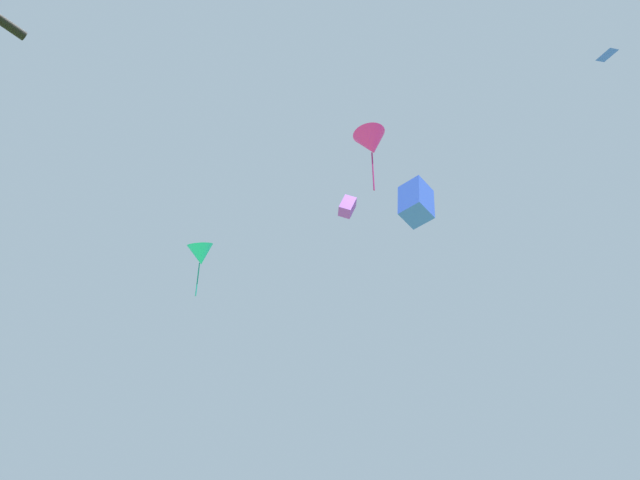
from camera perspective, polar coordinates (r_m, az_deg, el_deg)
The scene contains 5 objects.
distant_kite_magenta_far_center at distance 16.40m, azimuth 4.35°, elevation 8.13°, with size 1.01×1.01×1.84m.
distant_kite_blue_high_left at distance 13.16m, azimuth 8.10°, elevation 3.17°, with size 0.65×0.81×0.93m.
distant_kite_purple_overhead_distant at distance 28.85m, azimuth 2.32°, elevation 2.83°, with size 0.90×0.90×1.06m.
distant_kite_blue_low_right at distance 26.48m, azimuth 23.00°, elevation 14.22°, with size 0.75×0.69×0.45m.
distant_kite_teal_mid_right at distance 25.03m, azimuth -10.04°, elevation -1.22°, with size 1.32×1.44×2.36m.
Camera 1 is at (1.50, -0.34, 0.80)m, focal length 37.96 mm.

